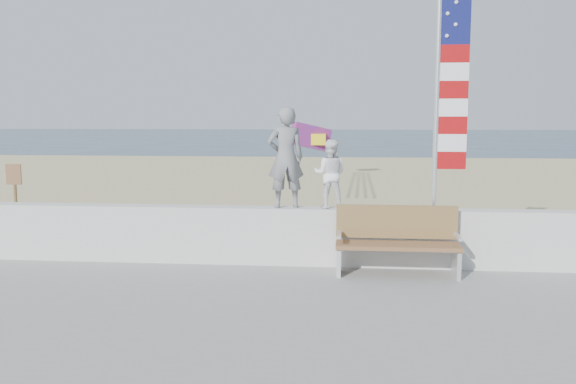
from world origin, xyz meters
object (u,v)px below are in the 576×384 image
Objects in this scene: child at (330,174)px; flag at (446,83)px; bench at (397,240)px; adult at (286,158)px.

flag reaches higher than child.
bench is 2.45m from flag.
child is at bearing 179.99° from flag.
adult is 2.11m from bench.
adult is at bearing 165.03° from bench.
adult is 0.87× the size of bench.
child reaches higher than bench.
adult reaches higher than bench.
bench is at bearing 162.04° from child.
adult is at bearing 179.99° from flag.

